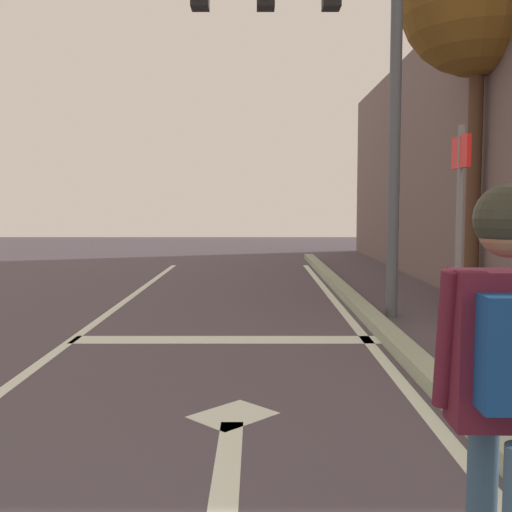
% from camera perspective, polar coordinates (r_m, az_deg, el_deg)
% --- Properties ---
extents(lane_line_center, '(0.12, 20.00, 0.01)m').
position_cam_1_polar(lane_line_center, '(6.31, -20.06, -9.76)').
color(lane_line_center, silver).
rests_on(lane_line_center, ground).
extents(lane_line_curbside, '(0.12, 20.00, 0.01)m').
position_cam_1_polar(lane_line_curbside, '(6.08, 12.27, -10.13)').
color(lane_line_curbside, silver).
rests_on(lane_line_curbside, ground).
extents(stop_bar, '(3.56, 0.40, 0.01)m').
position_cam_1_polar(stop_bar, '(7.14, -2.90, -7.79)').
color(stop_bar, silver).
rests_on(stop_bar, ground).
extents(lane_arrow_stem, '(0.16, 1.40, 0.01)m').
position_cam_1_polar(lane_arrow_stem, '(3.89, -2.72, -18.72)').
color(lane_arrow_stem, silver).
rests_on(lane_arrow_stem, ground).
extents(lane_arrow_head, '(0.71, 0.71, 0.01)m').
position_cam_1_polar(lane_arrow_head, '(4.68, -2.23, -14.58)').
color(lane_arrow_head, silver).
rests_on(lane_arrow_head, ground).
extents(curb_strip, '(0.24, 24.00, 0.14)m').
position_cam_1_polar(curb_strip, '(6.12, 14.60, -9.43)').
color(curb_strip, '#98A58D').
rests_on(curb_strip, ground).
extents(skater, '(0.43, 0.59, 1.55)m').
position_cam_1_polar(skater, '(2.19, 22.26, -9.11)').
color(skater, '#33526B').
rests_on(skater, skateboard).
extents(traffic_signal_mast, '(3.62, 0.34, 5.32)m').
position_cam_1_polar(traffic_signal_mast, '(8.79, 6.07, 19.35)').
color(traffic_signal_mast, '#4F565E').
rests_on(traffic_signal_mast, ground).
extents(street_sign_post, '(0.06, 0.44, 2.30)m').
position_cam_1_polar(street_sign_post, '(6.13, 18.36, 4.04)').
color(street_sign_post, slate).
rests_on(street_sign_post, ground).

